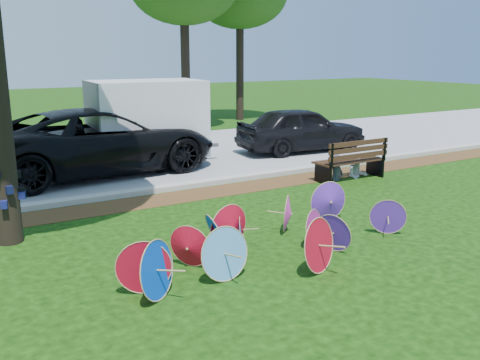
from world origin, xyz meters
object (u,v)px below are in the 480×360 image
at_px(black_van, 100,141).
at_px(cargo_trailer, 147,119).
at_px(person_right, 358,155).
at_px(park_bench, 349,159).
at_px(parasol_pile, 258,236).
at_px(dark_pickup, 302,129).
at_px(person_left, 337,155).

height_order(black_van, cargo_trailer, cargo_trailer).
height_order(black_van, person_right, black_van).
bearing_deg(park_bench, black_van, 143.25).
xyz_separation_m(parasol_pile, dark_pickup, (6.28, 7.15, 0.35)).
height_order(parasol_pile, cargo_trailer, cargo_trailer).
distance_m(black_van, person_left, 6.23).
distance_m(black_van, dark_pickup, 6.59).
height_order(person_left, person_right, person_left).
distance_m(parasol_pile, person_left, 5.72).
relative_size(cargo_trailer, person_right, 2.61).
bearing_deg(person_right, cargo_trailer, 153.54).
xyz_separation_m(person_left, person_right, (0.70, 0.00, -0.07)).
height_order(cargo_trailer, person_right, cargo_trailer).
distance_m(parasol_pile, cargo_trailer, 7.66).
bearing_deg(black_van, parasol_pile, 177.20).
bearing_deg(parasol_pile, person_right, 32.97).
distance_m(cargo_trailer, park_bench, 5.68).
distance_m(park_bench, person_left, 0.38).
bearing_deg(person_right, park_bench, -153.70).
xyz_separation_m(parasol_pile, person_right, (5.27, 3.42, 0.20)).
relative_size(parasol_pile, cargo_trailer, 1.75).
relative_size(black_van, cargo_trailer, 2.07).
relative_size(dark_pickup, park_bench, 2.17).
relative_size(cargo_trailer, park_bench, 1.53).
distance_m(parasol_pile, dark_pickup, 9.52).
xyz_separation_m(cargo_trailer, person_right, (4.14, -4.09, -0.78)).
bearing_deg(dark_pickup, person_left, 160.94).
bearing_deg(dark_pickup, cargo_trailer, 91.46).
bearing_deg(dark_pickup, black_van, 94.45).
bearing_deg(dark_pickup, parasol_pile, 144.21).
relative_size(parasol_pile, person_right, 4.57).
xyz_separation_m(cargo_trailer, person_left, (3.44, -4.09, -0.71)).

